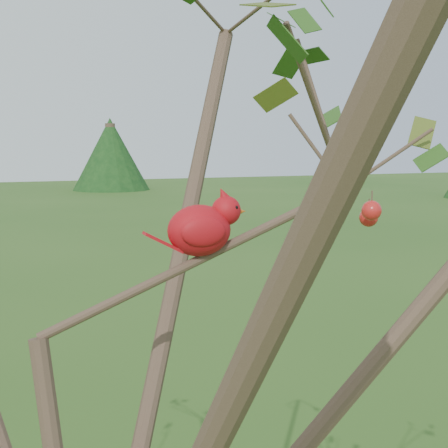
# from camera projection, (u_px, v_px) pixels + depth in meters

# --- Properties ---
(crabapple_tree) EXTENTS (2.35, 2.05, 2.95)m
(crabapple_tree) POSITION_uv_depth(u_px,v_px,m) (92.00, 251.00, 0.99)
(crabapple_tree) COLOR #433024
(crabapple_tree) RESTS_ON ground
(cardinal) EXTENTS (0.20, 0.10, 0.14)m
(cardinal) POSITION_uv_depth(u_px,v_px,m) (203.00, 228.00, 1.17)
(cardinal) COLOR #B70F18
(cardinal) RESTS_ON ground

